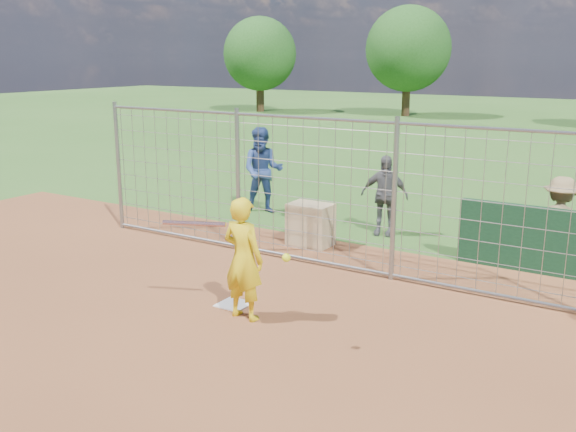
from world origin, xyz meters
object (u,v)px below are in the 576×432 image
Objects in this scene: batter at (243,259)px; bystander_a at (263,171)px; bystander_c at (559,224)px; equipment_bin at (311,224)px; bystander_b at (384,195)px.

batter is 0.87× the size of bystander_a.
bystander_a is 1.23× the size of bystander_c.
batter is at bearing -73.94° from equipment_bin.
batter is 2.12× the size of equipment_bin.
bystander_a is 1.21× the size of bystander_b.
bystander_a reaches higher than batter.
bystander_a is 2.43× the size of equipment_bin.
batter is 6.05m from bystander_a.
equipment_bin is at bearing -133.26° from bystander_b.
bystander_c is at bearing -19.22° from bystander_b.
bystander_c is (6.40, -0.72, -0.18)m from bystander_a.
batter is 1.06× the size of bystander_b.
bystander_b is 1.02× the size of bystander_c.
batter is 5.49m from bystander_c.
equipment_bin is at bearing 9.05° from bystander_c.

